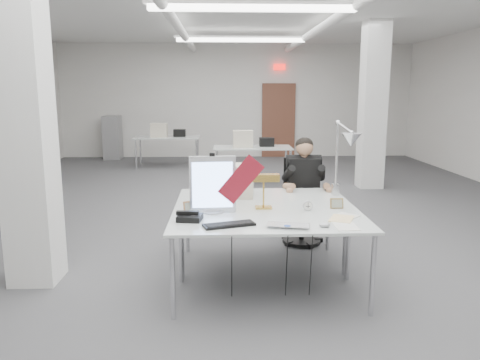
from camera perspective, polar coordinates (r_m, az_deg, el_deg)
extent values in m
cube|color=#454548|center=(6.84, 1.44, -5.32)|extent=(10.00, 14.00, 0.02)
cube|color=silver|center=(13.58, -0.39, 9.60)|extent=(10.00, 0.02, 3.20)
cube|color=white|center=(4.94, -24.70, 6.44)|extent=(0.45, 0.45, 3.20)
cube|color=white|center=(9.52, 15.88, 8.66)|extent=(0.45, 0.45, 3.20)
cube|color=brown|center=(13.62, 4.71, 7.25)|extent=(0.95, 0.08, 2.10)
cube|color=red|center=(13.57, 4.83, 13.57)|extent=(0.32, 0.06, 0.16)
cylinder|color=silver|center=(6.70, -9.41, 20.37)|extent=(0.16, 13.60, 0.16)
cylinder|color=silver|center=(6.90, 14.02, 19.93)|extent=(0.16, 13.60, 0.16)
cube|color=white|center=(6.66, 1.57, 20.22)|extent=(2.80, 0.14, 0.08)
cube|color=white|center=(10.62, 0.12, 16.71)|extent=(2.80, 0.14, 0.08)
cube|color=silver|center=(4.24, 3.61, -4.95)|extent=(1.80, 0.90, 0.02)
cube|color=silver|center=(5.11, 2.60, -2.20)|extent=(1.80, 0.90, 0.02)
cube|color=silver|center=(9.65, 1.54, 3.98)|extent=(1.60, 0.80, 0.02)
cube|color=silver|center=(11.90, -8.85, 5.15)|extent=(1.60, 0.80, 0.02)
cube|color=gray|center=(13.62, -15.28, 5.01)|extent=(0.45, 0.55, 1.20)
cube|color=silver|center=(4.41, -3.37, -0.56)|extent=(0.44, 0.07, 0.54)
cube|color=maroon|center=(4.36, 0.13, 0.07)|extent=(0.44, 0.02, 0.47)
cube|color=black|center=(4.02, -1.34, -5.48)|extent=(0.47, 0.27, 0.02)
imported|color=silver|center=(3.94, 5.79, -5.80)|extent=(0.40, 0.31, 0.03)
ellipsoid|color=#A3A4A8|center=(4.05, 10.28, -5.40)|extent=(0.11, 0.09, 0.04)
cube|color=black|center=(4.20, -6.13, -4.59)|extent=(0.24, 0.22, 0.05)
cube|color=#B3794D|center=(4.45, -6.00, -3.28)|extent=(0.15, 0.10, 0.12)
cube|color=olive|center=(4.69, 11.70, -2.80)|extent=(0.13, 0.03, 0.10)
cylinder|color=#B3B3B8|center=(4.56, 8.26, -3.11)|extent=(0.10, 0.04, 0.09)
cube|color=silver|center=(4.10, 12.75, -5.51)|extent=(0.19, 0.27, 0.01)
cube|color=#F2D290|center=(4.32, 12.29, -4.63)|extent=(0.29, 0.32, 0.01)
cube|color=silver|center=(4.46, 12.98, -4.22)|extent=(0.24, 0.23, 0.01)
cube|color=#C0B79F|center=(5.10, -0.44, -0.06)|extent=(0.40, 0.38, 0.35)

